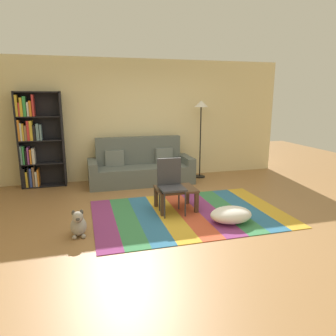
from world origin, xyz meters
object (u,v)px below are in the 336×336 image
at_px(standing_lamp, 201,114).
at_px(couch, 141,168).
at_px(folding_chair, 171,181).
at_px(bookshelf, 35,141).
at_px(tv_remote, 180,188).
at_px(coffee_table, 176,192).
at_px(dog, 78,225).
at_px(pouf, 231,215).

bearing_deg(standing_lamp, couch, -175.22).
bearing_deg(couch, folding_chair, -86.06).
distance_m(bookshelf, tv_remote, 3.33).
height_order(coffee_table, dog, dog).
xyz_separation_m(coffee_table, tv_remote, (0.06, -0.04, 0.08)).
relative_size(standing_lamp, folding_chair, 1.99).
relative_size(pouf, standing_lamp, 0.36).
distance_m(couch, dog, 2.80).
height_order(coffee_table, standing_lamp, standing_lamp).
bearing_deg(bookshelf, coffee_table, -41.54).
bearing_deg(pouf, coffee_table, 130.46).
bearing_deg(standing_lamp, dog, -137.20).
distance_m(dog, standing_lamp, 4.02).
relative_size(couch, standing_lamp, 1.26).
height_order(standing_lamp, folding_chair, standing_lamp).
relative_size(pouf, tv_remote, 4.31).
distance_m(dog, folding_chair, 1.60).
bearing_deg(coffee_table, folding_chair, -142.46).
xyz_separation_m(coffee_table, dog, (-1.59, -0.60, -0.16)).
xyz_separation_m(dog, folding_chair, (1.47, 0.52, 0.37)).
xyz_separation_m(pouf, folding_chair, (-0.76, 0.67, 0.41)).
xyz_separation_m(tv_remote, folding_chair, (-0.17, -0.05, 0.14)).
relative_size(couch, dog, 5.69).
bearing_deg(standing_lamp, folding_chair, -122.47).
height_order(pouf, folding_chair, folding_chair).
distance_m(coffee_table, standing_lamp, 2.59).
bearing_deg(bookshelf, standing_lamp, -2.58).
relative_size(bookshelf, coffee_table, 3.03).
xyz_separation_m(pouf, dog, (-2.23, 0.16, 0.03)).
height_order(coffee_table, folding_chair, folding_chair).
bearing_deg(tv_remote, standing_lamp, 69.38).
bearing_deg(coffee_table, tv_remote, -33.66).
height_order(couch, tv_remote, couch).
bearing_deg(dog, standing_lamp, 42.80).
relative_size(couch, folding_chair, 2.51).
bearing_deg(tv_remote, dog, -151.96).
bearing_deg(coffee_table, dog, -159.12).
bearing_deg(dog, couch, 61.41).
bearing_deg(folding_chair, standing_lamp, 112.60).
bearing_deg(coffee_table, couch, 97.65).
xyz_separation_m(couch, coffee_table, (0.25, -1.85, -0.02)).
bearing_deg(tv_remote, pouf, -41.70).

